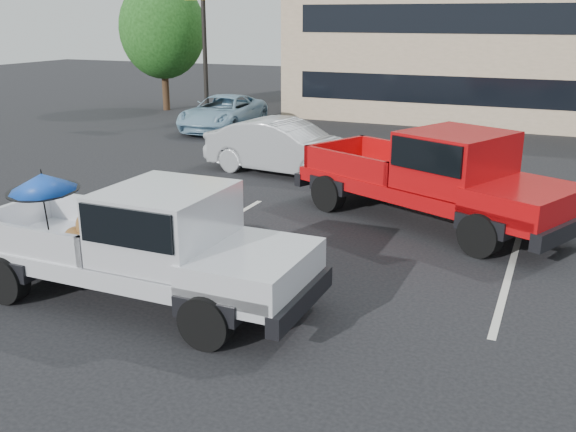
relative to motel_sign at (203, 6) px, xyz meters
The scene contains 10 objects.
ground 17.82m from the motel_sign, 54.46° to the right, with size 90.00×90.00×0.00m, color black.
stripe_left 14.65m from the motel_sign, 59.74° to the right, with size 0.12×5.00×0.01m, color silver.
stripe_right 18.29m from the motel_sign, 42.71° to the right, with size 0.12×5.00×0.01m, color silver.
motel_building 13.96m from the motel_sign, 30.21° to the left, with size 20.40×8.40×6.30m.
motel_sign is the anchor object (origin of this frame).
tree_left 5.08m from the motel_sign, 143.13° to the left, with size 3.96×3.96×6.02m.
silver_pickup 17.69m from the motel_sign, 62.29° to the right, with size 5.70×2.14×2.06m.
red_pickup 15.39m from the motel_sign, 40.22° to the right, with size 6.58×4.57×2.06m.
silver_sedan 9.97m from the motel_sign, 45.85° to the right, with size 1.61×4.61×1.52m, color #A6A9AD.
blue_suv 4.24m from the motel_sign, 34.18° to the right, with size 2.20×4.78×1.33m, color #85ADC7.
Camera 1 is at (3.58, -8.93, 4.29)m, focal length 40.00 mm.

